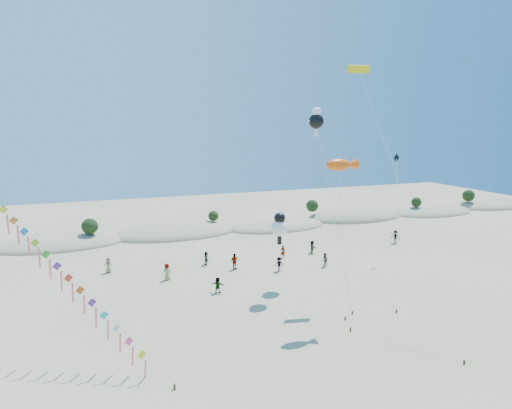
% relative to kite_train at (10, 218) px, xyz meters
% --- Properties ---
extents(dune_ridge, '(145.30, 11.49, 5.57)m').
position_rel_kite_train_xyz_m(dune_ridge, '(17.49, 29.50, -9.52)').
color(dune_ridge, '#9C9272').
rests_on(dune_ridge, ground).
extents(kite_train, '(18.48, 17.97, 18.66)m').
position_rel_kite_train_xyz_m(kite_train, '(0.00, 0.00, 0.00)').
color(kite_train, '#3F2D1E').
rests_on(kite_train, ground).
extents(fish_kite, '(2.83, 4.04, 13.40)m').
position_rel_kite_train_xyz_m(fish_kite, '(24.88, -3.29, 3.24)').
color(fish_kite, '#3F2D1E').
rests_on(fish_kite, ground).
extents(cartoon_kite_low, '(3.98, 7.64, 8.13)m').
position_rel_kite_train_xyz_m(cartoon_kite_low, '(21.63, 1.89, -2.78)').
color(cartoon_kite_low, '#3F2D1E').
rests_on(cartoon_kite_low, ground).
extents(cartoon_kite_high, '(3.22, 12.40, 18.03)m').
position_rel_kite_train_xyz_m(cartoon_kite_high, '(28.09, 7.33, 7.07)').
color(cartoon_kite_high, '#3F2D1E').
rests_on(cartoon_kite_high, ground).
extents(parafoil_kite, '(2.58, 17.06, 21.82)m').
position_rel_kite_train_xyz_m(parafoil_kite, '(30.16, 2.53, 11.25)').
color(parafoil_kite, '#3F2D1E').
rests_on(parafoil_kite, ground).
extents(dark_kite, '(10.92, 14.51, 12.79)m').
position_rel_kite_train_xyz_m(dark_kite, '(37.12, 4.97, -0.87)').
color(dark_kite, '#3F2D1E').
rests_on(dark_kite, ground).
extents(beachgoers, '(38.84, 10.77, 1.86)m').
position_rel_kite_train_xyz_m(beachgoers, '(24.12, 10.85, -8.79)').
color(beachgoers, slate).
rests_on(beachgoers, ground).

